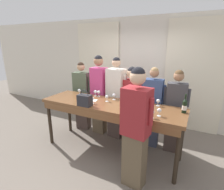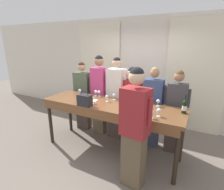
{
  "view_description": "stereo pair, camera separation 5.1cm",
  "coord_description": "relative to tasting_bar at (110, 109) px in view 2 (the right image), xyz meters",
  "views": [
    {
      "loc": [
        1.45,
        -2.77,
        2.13
      ],
      "look_at": [
        0.0,
        0.08,
        1.18
      ],
      "focal_mm": 28.0,
      "sensor_mm": 36.0,
      "label": 1
    },
    {
      "loc": [
        1.5,
        -2.75,
        2.13
      ],
      "look_at": [
        0.0,
        0.08,
        1.18
      ],
      "focal_mm": 28.0,
      "sensor_mm": 36.0,
      "label": 2
    }
  ],
  "objects": [
    {
      "name": "guest_pink_top",
      "position": [
        -0.61,
        0.62,
        0.05
      ],
      "size": [
        0.46,
        0.26,
        1.88
      ],
      "color": "brown",
      "rests_on": "ground_plane"
    },
    {
      "name": "wine_bottle",
      "position": [
        1.29,
        0.18,
        0.21
      ],
      "size": [
        0.08,
        0.08,
        0.32
      ],
      "color": "black",
      "rests_on": "tasting_bar"
    },
    {
      "name": "curtain_panel_left",
      "position": [
        -1.32,
        1.78,
        0.41
      ],
      "size": [
        1.36,
        0.03,
        2.69
      ],
      "color": "#EFE5C6",
      "rests_on": "ground_plane"
    },
    {
      "name": "guest_olive_jacket",
      "position": [
        -1.1,
        0.62,
        -0.06
      ],
      "size": [
        0.5,
        0.29,
        1.7
      ],
      "color": "#473833",
      "rests_on": "ground_plane"
    },
    {
      "name": "guest_cream_sweater",
      "position": [
        -0.16,
        0.62,
        0.01
      ],
      "size": [
        0.52,
        0.32,
        1.85
      ],
      "color": "#473833",
      "rests_on": "ground_plane"
    },
    {
      "name": "curtain_panel_right",
      "position": [
        1.32,
        1.78,
        0.41
      ],
      "size": [
        1.36,
        0.03,
        2.69
      ],
      "color": "#EFE5C6",
      "rests_on": "ground_plane"
    },
    {
      "name": "wine_glass_back_right",
      "position": [
        -0.52,
        0.33,
        0.19
      ],
      "size": [
        0.07,
        0.07,
        0.13
      ],
      "color": "white",
      "rests_on": "tasting_bar"
    },
    {
      "name": "ground_plane",
      "position": [
        0.0,
        0.02,
        -0.93
      ],
      "size": [
        18.0,
        18.0,
        0.0
      ],
      "primitive_type": "plane",
      "color": "#70665B"
    },
    {
      "name": "wine_glass_front_left",
      "position": [
        -0.44,
        0.33,
        0.19
      ],
      "size": [
        0.07,
        0.07,
        0.13
      ],
      "color": "white",
      "rests_on": "tasting_bar"
    },
    {
      "name": "host_pouring",
      "position": [
        0.73,
        -0.59,
        0.02
      ],
      "size": [
        0.5,
        0.31,
        1.84
      ],
      "color": "brown",
      "rests_on": "ground_plane"
    },
    {
      "name": "guest_navy_coat",
      "position": [
        0.66,
        0.62,
        -0.06
      ],
      "size": [
        0.5,
        0.22,
        1.69
      ],
      "color": "#383D51",
      "rests_on": "ground_plane"
    },
    {
      "name": "napkin",
      "position": [
        -0.39,
        0.04,
        0.1
      ],
      "size": [
        0.16,
        0.16,
        0.0
      ],
      "color": "white",
      "rests_on": "tasting_bar"
    },
    {
      "name": "wine_glass_center_left",
      "position": [
        0.96,
        -0.15,
        0.19
      ],
      "size": [
        0.07,
        0.07,
        0.13
      ],
      "color": "white",
      "rests_on": "tasting_bar"
    },
    {
      "name": "wall_back",
      "position": [
        0.0,
        1.84,
        0.47
      ],
      "size": [
        12.0,
        0.06,
        2.8
      ],
      "color": "silver",
      "rests_on": "ground_plane"
    },
    {
      "name": "wine_glass_center_right",
      "position": [
        0.88,
        -0.27,
        0.19
      ],
      "size": [
        0.07,
        0.07,
        0.13
      ],
      "color": "white",
      "rests_on": "tasting_bar"
    },
    {
      "name": "pen",
      "position": [
        0.23,
        0.26,
        0.1
      ],
      "size": [
        0.03,
        0.14,
        0.01
      ],
      "color": "maroon",
      "rests_on": "tasting_bar"
    },
    {
      "name": "wine_glass_front_right",
      "position": [
        -0.88,
        0.24,
        0.19
      ],
      "size": [
        0.07,
        0.07,
        0.13
      ],
      "color": "white",
      "rests_on": "tasting_bar"
    },
    {
      "name": "potted_plant",
      "position": [
        -1.82,
        1.43,
        -0.46
      ],
      "size": [
        0.39,
        0.39,
        0.8
      ],
      "color": "#935B3D",
      "rests_on": "ground_plane"
    },
    {
      "name": "wine_glass_back_left",
      "position": [
        -0.31,
        -0.12,
        0.19
      ],
      "size": [
        0.07,
        0.07,
        0.13
      ],
      "color": "white",
      "rests_on": "tasting_bar"
    },
    {
      "name": "handbag",
      "position": [
        -0.36,
        -0.29,
        0.21
      ],
      "size": [
        0.26,
        0.15,
        0.3
      ],
      "color": "#232328",
      "rests_on": "tasting_bar"
    },
    {
      "name": "guest_striped_shirt",
      "position": [
        0.2,
        0.62,
        -0.06
      ],
      "size": [
        0.51,
        0.32,
        1.67
      ],
      "color": "#473833",
      "rests_on": "ground_plane"
    },
    {
      "name": "tasting_bar",
      "position": [
        0.0,
        0.0,
        0.0
      ],
      "size": [
        2.76,
        0.78,
        1.03
      ],
      "color": "brown",
      "rests_on": "ground_plane"
    },
    {
      "name": "wine_glass_front_mid",
      "position": [
        0.84,
        0.31,
        0.19
      ],
      "size": [
        0.07,
        0.07,
        0.13
      ],
      "color": "white",
      "rests_on": "tasting_bar"
    },
    {
      "name": "wine_glass_center_mid",
      "position": [
        -0.12,
        0.11,
        0.19
      ],
      "size": [
        0.07,
        0.07,
        0.13
      ],
      "color": "white",
      "rests_on": "tasting_bar"
    },
    {
      "name": "wine_glass_back_mid",
      "position": [
        -0.04,
        0.27,
        0.19
      ],
      "size": [
        0.07,
        0.07,
        0.13
      ],
      "color": "white",
      "rests_on": "tasting_bar"
    },
    {
      "name": "guest_beige_cap",
      "position": [
        1.11,
        0.62,
        -0.07
      ],
      "size": [
        0.48,
        0.26,
        1.67
      ],
      "color": "#473833",
      "rests_on": "ground_plane"
    }
  ]
}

